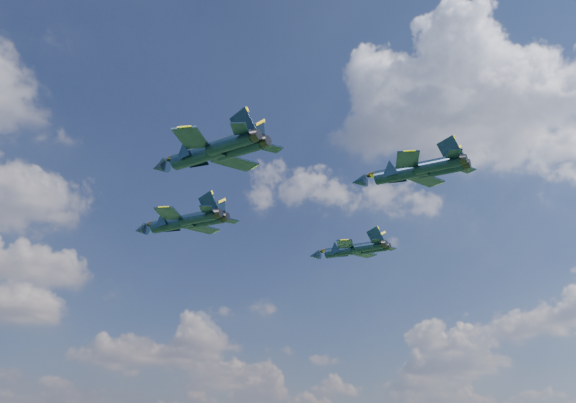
{
  "coord_description": "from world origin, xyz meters",
  "views": [
    {
      "loc": [
        -40.68,
        -63.22,
        30.37
      ],
      "look_at": [
        4.09,
        5.72,
        61.29
      ],
      "focal_mm": 40.0,
      "sensor_mm": 36.0,
      "label": 1
    }
  ],
  "objects_px": {
    "jet_lead": "(170,224)",
    "jet_left": "(196,156)",
    "jet_right": "(341,251)",
    "jet_slot": "(397,173)"
  },
  "relations": [
    {
      "from": "jet_lead",
      "to": "jet_right",
      "type": "height_order",
      "value": "jet_lead"
    },
    {
      "from": "jet_right",
      "to": "jet_slot",
      "type": "xyz_separation_m",
      "value": [
        -10.35,
        -25.12,
        2.22
      ]
    },
    {
      "from": "jet_right",
      "to": "jet_slot",
      "type": "distance_m",
      "value": 27.26
    },
    {
      "from": "jet_right",
      "to": "jet_slot",
      "type": "bearing_deg",
      "value": -138.75
    },
    {
      "from": "jet_lead",
      "to": "jet_left",
      "type": "distance_m",
      "value": 29.2
    },
    {
      "from": "jet_lead",
      "to": "jet_slot",
      "type": "height_order",
      "value": "jet_lead"
    },
    {
      "from": "jet_lead",
      "to": "jet_left",
      "type": "xyz_separation_m",
      "value": [
        -8.77,
        -27.82,
        -1.3
      ]
    },
    {
      "from": "jet_lead",
      "to": "jet_right",
      "type": "bearing_deg",
      "value": -50.63
    },
    {
      "from": "jet_lead",
      "to": "jet_right",
      "type": "distance_m",
      "value": 27.56
    },
    {
      "from": "jet_left",
      "to": "jet_right",
      "type": "height_order",
      "value": "jet_left"
    }
  ]
}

